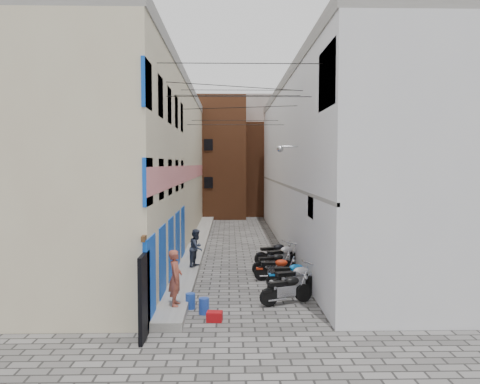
{
  "coord_description": "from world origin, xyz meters",
  "views": [
    {
      "loc": [
        -0.34,
        -12.22,
        4.48
      ],
      "look_at": [
        0.22,
        12.43,
        3.0
      ],
      "focal_mm": 35.0,
      "sensor_mm": 36.0,
      "label": 1
    }
  ],
  "objects": [
    {
      "name": "ground",
      "position": [
        0.0,
        0.0,
        0.0
      ],
      "size": [
        90.0,
        90.0,
        0.0
      ],
      "primitive_type": "plane",
      "color": "#4E4C49",
      "rests_on": "ground"
    },
    {
      "name": "plinth",
      "position": [
        -2.05,
        13.0,
        0.12
      ],
      "size": [
        0.9,
        26.0,
        0.25
      ],
      "primitive_type": "cube",
      "color": "gray",
      "rests_on": "ground"
    },
    {
      "name": "building_left",
      "position": [
        -4.98,
        12.95,
        4.5
      ],
      "size": [
        5.1,
        27.0,
        9.0
      ],
      "color": "#C0B191",
      "rests_on": "ground"
    },
    {
      "name": "building_right",
      "position": [
        5.0,
        13.0,
        4.51
      ],
      "size": [
        5.94,
        26.0,
        9.0
      ],
      "color": "silver",
      "rests_on": "ground"
    },
    {
      "name": "building_far_brick_left",
      "position": [
        -2.0,
        28.0,
        5.0
      ],
      "size": [
        6.0,
        6.0,
        10.0
      ],
      "primitive_type": "cube",
      "color": "brown",
      "rests_on": "ground"
    },
    {
      "name": "building_far_brick_right",
      "position": [
        3.0,
        30.0,
        4.0
      ],
      "size": [
        5.0,
        6.0,
        8.0
      ],
      "primitive_type": "cube",
      "color": "brown",
      "rests_on": "ground"
    },
    {
      "name": "building_far_concrete",
      "position": [
        0.0,
        34.0,
        5.5
      ],
      "size": [
        8.0,
        5.0,
        11.0
      ],
      "primitive_type": "cube",
      "color": "gray",
      "rests_on": "ground"
    },
    {
      "name": "far_shopfront",
      "position": [
        0.0,
        25.2,
        1.2
      ],
      "size": [
        2.0,
        0.3,
        2.4
      ],
      "primitive_type": "cube",
      "color": "black",
      "rests_on": "ground"
    },
    {
      "name": "overhead_wires",
      "position": [
        0.0,
        7.64,
        7.12
      ],
      "size": [
        5.8,
        13.02,
        1.32
      ],
      "color": "black",
      "rests_on": "ground"
    },
    {
      "name": "motorcycle_a",
      "position": [
        1.48,
        2.46,
        0.53
      ],
      "size": [
        1.93,
        1.23,
        1.07
      ],
      "primitive_type": null,
      "rotation": [
        0.0,
        0.0,
        -1.19
      ],
      "color": "black",
      "rests_on": "ground"
    },
    {
      "name": "motorcycle_b",
      "position": [
        1.9,
        3.4,
        0.6
      ],
      "size": [
        2.16,
        1.35,
        1.19
      ],
      "primitive_type": null,
      "rotation": [
        0.0,
        0.0,
        -1.2
      ],
      "color": "#AAAAAF",
      "rests_on": "ground"
    },
    {
      "name": "motorcycle_c",
      "position": [
        1.9,
        4.44,
        0.53
      ],
      "size": [
        1.86,
        0.73,
        1.05
      ],
      "primitive_type": null,
      "rotation": [
        0.0,
        0.0,
        -1.48
      ],
      "color": "blue",
      "rests_on": "ground"
    },
    {
      "name": "motorcycle_d",
      "position": [
        1.47,
        5.51,
        0.5
      ],
      "size": [
        1.74,
        0.58,
        1.0
      ],
      "primitive_type": null,
      "rotation": [
        0.0,
        0.0,
        -1.55
      ],
      "color": "#AA240C",
      "rests_on": "ground"
    },
    {
      "name": "motorcycle_e",
      "position": [
        1.43,
        6.46,
        0.51
      ],
      "size": [
        1.84,
        0.97,
        1.02
      ],
      "primitive_type": null,
      "rotation": [
        0.0,
        0.0,
        -1.32
      ],
      "color": "black",
      "rests_on": "ground"
    },
    {
      "name": "motorcycle_f",
      "position": [
        1.9,
        7.27,
        0.6
      ],
      "size": [
        2.09,
        1.73,
        1.21
      ],
      "primitive_type": null,
      "rotation": [
        0.0,
        0.0,
        -0.96
      ],
      "color": "#A8A7AC",
      "rests_on": "ground"
    },
    {
      "name": "motorcycle_g",
      "position": [
        1.68,
        8.37,
        0.55
      ],
      "size": [
        2.0,
        1.17,
        1.1
      ],
      "primitive_type": null,
      "rotation": [
        0.0,
        0.0,
        -1.25
      ],
      "color": "black",
      "rests_on": "ground"
    },
    {
      "name": "person_a",
      "position": [
        -1.95,
        1.6,
        1.09
      ],
      "size": [
        0.4,
        0.61,
        1.68
      ],
      "primitive_type": "imported",
      "rotation": [
        0.0,
        0.0,
        1.57
      ],
      "color": "#994837",
      "rests_on": "plinth"
    },
    {
      "name": "person_b",
      "position": [
        -1.7,
        6.92,
        1.03
      ],
      "size": [
        0.81,
        0.91,
        1.55
      ],
      "primitive_type": "imported",
      "rotation": [
        0.0,
        0.0,
        1.23
      ],
      "color": "#2C3242",
      "rests_on": "plinth"
    },
    {
      "name": "water_jug_near",
      "position": [
        -1.1,
        1.53,
        0.24
      ],
      "size": [
        0.4,
        0.4,
        0.48
      ],
      "primitive_type": "cylinder",
      "rotation": [
        0.0,
        0.0,
        -0.35
      ],
      "color": "#2141A5",
      "rests_on": "ground"
    },
    {
      "name": "water_jug_far",
      "position": [
        -1.55,
        2.05,
        0.24
      ],
      "size": [
        0.33,
        0.33,
        0.48
      ],
      "primitive_type": "cylinder",
      "rotation": [
        0.0,
        0.0,
        -0.09
      ],
      "color": "#2146A7",
      "rests_on": "ground"
    },
    {
      "name": "red_crate",
      "position": [
        -0.77,
        0.88,
        0.14
      ],
      "size": [
        0.47,
        0.37,
        0.27
      ],
      "primitive_type": "cube",
      "rotation": [
        0.0,
        0.0,
        -0.1
      ],
      "color": "#990A0F",
      "rests_on": "ground"
    }
  ]
}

